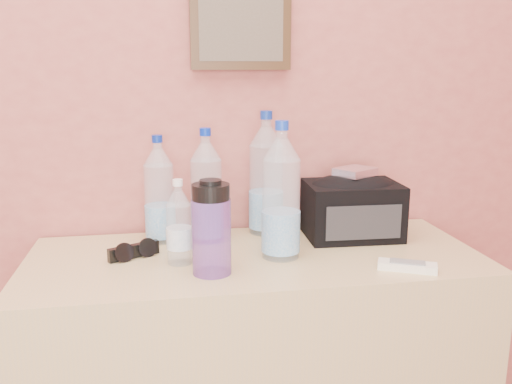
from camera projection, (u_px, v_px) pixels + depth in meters
picture_frame at (241, 27)px, 1.60m from camera, size 0.30×0.03×0.25m
dresser at (255, 380)px, 1.58m from camera, size 1.24×0.52×0.78m
pet_large_a at (206, 192)px, 1.59m from camera, size 0.09×0.09×0.34m
pet_large_b at (159, 195)px, 1.59m from camera, size 0.09×0.09×0.32m
pet_large_c at (266, 180)px, 1.66m from camera, size 0.10×0.10×0.38m
pet_large_d at (281, 198)px, 1.44m from camera, size 0.10×0.10×0.37m
pet_small at (179, 227)px, 1.41m from camera, size 0.06×0.06×0.23m
nalgene_bottle at (211, 228)px, 1.34m from camera, size 0.10×0.10×0.24m
sunglasses at (134, 251)px, 1.47m from camera, size 0.15×0.11×0.04m
ac_remote at (407, 266)px, 1.38m from camera, size 0.15×0.10×0.02m
toiletry_bag at (352, 206)px, 1.64m from camera, size 0.28×0.21×0.19m
foil_packet at (355, 172)px, 1.62m from camera, size 0.14×0.13×0.02m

